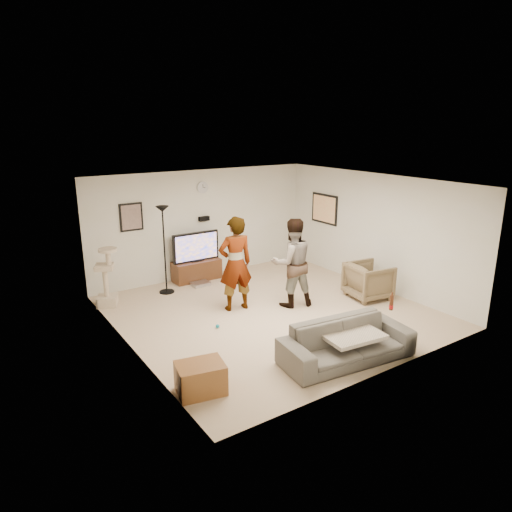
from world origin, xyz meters
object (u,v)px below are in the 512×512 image
floor_lamp (165,250)px  side_table (201,378)px  armchair (369,281)px  beer_bottle (391,303)px  person_left (235,264)px  tv_stand (197,270)px  person_right (292,263)px  cat_tree (105,277)px  tv (196,247)px  sofa (347,342)px

floor_lamp → side_table: bearing=-106.7°
armchair → side_table: armchair is taller
beer_bottle → person_left: bearing=116.0°
tv_stand → armchair: armchair is taller
person_right → armchair: bearing=176.1°
floor_lamp → person_left: (0.77, -1.61, -0.01)m
side_table → tv_stand: bearing=63.9°
cat_tree → person_right: size_ratio=0.67×
tv → beer_bottle: tv is taller
cat_tree → person_left: 2.61m
floor_lamp → sofa: (1.12, -4.30, -0.63)m
tv_stand → floor_lamp: bearing=-157.2°
armchair → tv: bearing=48.4°
beer_bottle → side_table: 3.30m
beer_bottle → side_table: bearing=172.1°
floor_lamp → side_table: size_ratio=2.95×
person_right → sofa: (-0.68, -2.24, -0.58)m
tv_stand → person_right: (0.88, -2.44, 0.65)m
floor_lamp → person_left: floor_lamp is taller
tv → person_right: size_ratio=0.63×
floor_lamp → side_table: floor_lamp is taller
person_right → armchair: 1.75m
floor_lamp → person_right: size_ratio=1.06×
tv_stand → person_right: 2.68m
tv_stand → person_left: person_left is taller
tv → beer_bottle: 4.83m
floor_lamp → armchair: 4.31m
person_left → sofa: size_ratio=0.89×
tv_stand → cat_tree: 2.27m
side_table → sofa: bearing=-11.2°
tv → side_table: bearing=-116.1°
armchair → beer_bottle: bearing=151.5°
cat_tree → floor_lamp: bearing=1.5°
beer_bottle → tv: bearing=103.9°
floor_lamp → cat_tree: (-1.28, -0.03, -0.34)m
tv_stand → beer_bottle: bearing=-76.1°
tv_stand → person_right: bearing=-70.2°
person_left → side_table: size_ratio=2.92×
side_table → beer_bottle: bearing=-7.9°
person_left → sofa: bearing=106.3°
cat_tree → sofa: size_ratio=0.57×
person_right → tv: bearing=-54.3°
tv → side_table: (-2.07, -4.24, -0.58)m
floor_lamp → person_right: floor_lamp is taller
side_table → cat_tree: bearing=92.0°
floor_lamp → person_right: bearing=-48.9°
person_left → side_table: 3.04m
tv_stand → sofa: 4.69m
sofa → side_table: size_ratio=3.29×
armchair → cat_tree: bearing=70.1°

